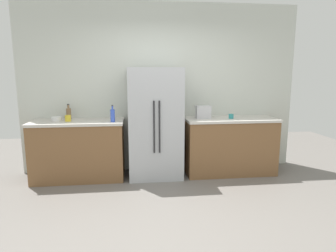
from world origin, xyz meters
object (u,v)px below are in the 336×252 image
at_px(bottle_b, 113,115).
at_px(cup_a, 231,116).
at_px(bottle_a, 69,113).
at_px(bowl_a, 57,119).
at_px(cup_b, 68,118).
at_px(refrigerator, 155,123).
at_px(toaster, 203,112).

xyz_separation_m(bottle_b, cup_a, (1.89, 0.12, -0.06)).
relative_size(bottle_a, bowl_a, 1.60).
height_order(cup_b, bowl_a, cup_b).
xyz_separation_m(bottle_a, cup_a, (2.61, -0.26, -0.06)).
relative_size(cup_a, bowl_a, 0.51).
bearing_deg(refrigerator, bottle_b, -165.49).
relative_size(toaster, bowl_a, 1.54).
xyz_separation_m(refrigerator, cup_a, (1.24, -0.05, 0.10)).
bearing_deg(bowl_a, bottle_b, -14.41).
bearing_deg(bottle_a, cup_b, -81.12).
distance_m(bottle_b, cup_b, 0.70).
height_order(bottle_a, cup_b, bottle_a).
bearing_deg(cup_b, bottle_b, -12.26).
relative_size(bottle_a, cup_a, 3.11).
bearing_deg(cup_a, cup_b, 179.39).
height_order(bottle_b, cup_b, bottle_b).
height_order(bottle_a, bowl_a, bottle_a).
bearing_deg(bottle_b, bottle_a, 152.19).
distance_m(cup_a, cup_b, 2.57).
height_order(bottle_a, bottle_b, bottle_b).
height_order(toaster, bottle_a, bottle_a).
relative_size(toaster, bottle_b, 0.91).
bearing_deg(cup_a, bowl_a, 177.87).
bearing_deg(cup_b, refrigerator, 0.84).
bearing_deg(bottle_b, toaster, 8.33).
xyz_separation_m(toaster, bottle_a, (-2.16, 0.17, -0.01)).
distance_m(bottle_a, cup_a, 2.62).
distance_m(refrigerator, toaster, 0.81).
distance_m(refrigerator, bottle_a, 1.39).
xyz_separation_m(bottle_a, bottle_b, (0.72, -0.38, 0.01)).
bearing_deg(bowl_a, toaster, -0.33).
bearing_deg(cup_b, cup_a, -0.61).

